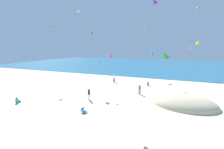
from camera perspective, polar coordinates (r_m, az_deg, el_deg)
The scene contains 24 objects.
ground_plane at distance 25.25m, azimuth 2.98°, elevation -5.52°, with size 120.00×120.00×0.00m, color beige.
ocean_water at distance 64.04m, azimuth 13.73°, elevation 4.21°, with size 120.00×60.00×0.05m, color #236084.
dune_mound at distance 20.23m, azimuth 27.61°, elevation -11.04°, with size 7.75×5.42×2.66m, color #CBB892.
beach_chair_near_camera at distance 19.97m, azimuth 27.04°, elevation -10.43°, with size 0.66×0.68×0.57m.
beach_chair_far_left at distance 23.04m, azimuth 24.71°, elevation -7.47°, with size 0.75×0.71×0.56m.
beach_chair_far_right at distance 16.25m, azimuth -11.69°, elevation -14.32°, with size 0.78×0.65×0.62m.
cooler_box at distance 25.05m, azimuth 28.27°, elevation -6.72°, with size 0.51×0.53×0.22m.
person_0 at distance 19.52m, azimuth -9.52°, elevation -7.80°, with size 0.35×0.35×1.59m.
person_1 at distance 21.94m, azimuth 11.41°, elevation -5.85°, with size 0.40×0.40×1.55m.
person_2 at distance 29.20m, azimuth 0.84°, elevation -1.27°, with size 0.44×0.44×1.69m.
person_3 at distance 27.56m, azimuth 14.69°, elevation -3.81°, with size 0.56×0.73×0.82m.
person_4 at distance 22.31m, azimuth -34.68°, elevation -8.96°, with size 0.43×0.67×0.80m.
kite_pink at distance 38.75m, azimuth 29.40°, elevation 9.50°, with size 1.14×0.22×2.09m.
kite_yellow at distance 24.75m, azimuth 32.27°, elevation 11.27°, with size 0.98×0.97×1.59m.
kite_green at distance 13.62m, azimuth 21.08°, elevation 7.51°, with size 0.96×0.83×1.71m.
kite_purple at distance 16.82m, azimuth 17.19°, elevation 26.93°, with size 0.79×0.54×1.54m.
kite_white at distance 31.47m, azimuth -13.88°, elevation 24.56°, with size 0.96×0.95×1.37m.
kite_blue at distance 27.85m, azimuth -5.17°, elevation 5.11°, with size 0.49×0.40×1.46m.
kite_magenta at distance 14.28m, azimuth -0.69°, elevation 7.92°, with size 0.60×0.64×0.94m.
kite_lime at distance 30.82m, azimuth -24.11°, elevation 17.81°, with size 0.71×0.80×1.38m.
kite_black at distance 30.26m, azimuth 31.97°, elevation 22.57°, with size 0.43×0.55×1.52m.
kite_red at distance 25.68m, azimuth -8.40°, elevation 16.97°, with size 0.54×0.62×1.55m.
kite_teal at distance 32.80m, azimuth 16.34°, elevation 8.46°, with size 1.11×1.04×1.35m.
kite_orange at distance 28.39m, azimuth 13.20°, elevation 17.86°, with size 0.34×0.53×1.47m.
Camera 1 is at (7.14, -13.15, 7.13)m, focal length 22.00 mm.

